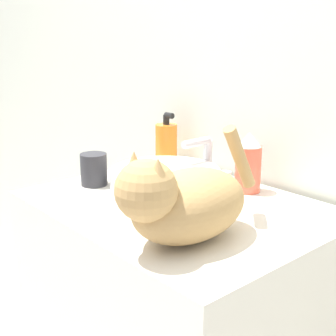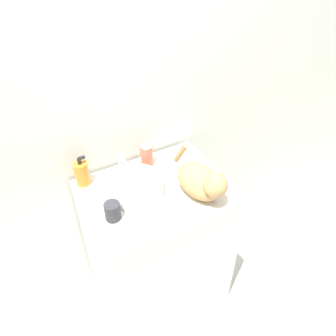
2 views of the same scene
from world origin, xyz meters
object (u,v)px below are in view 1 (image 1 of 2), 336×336
at_px(soap_bottle, 166,143).
at_px(cup, 94,169).
at_px(spray_bottle, 248,163).
at_px(cat, 183,201).

height_order(soap_bottle, cup, soap_bottle).
bearing_deg(spray_bottle, cat, -70.90).
bearing_deg(cat, cup, -101.62).
bearing_deg(soap_bottle, cat, -37.67).
bearing_deg(soap_bottle, spray_bottle, -3.27).
bearing_deg(cup, cat, -8.77).
distance_m(cat, spray_bottle, 0.36).
xyz_separation_m(spray_bottle, cup, (-0.31, -0.27, -0.03)).
xyz_separation_m(soap_bottle, spray_bottle, (0.35, -0.02, 0.01)).
relative_size(spray_bottle, cup, 1.80).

